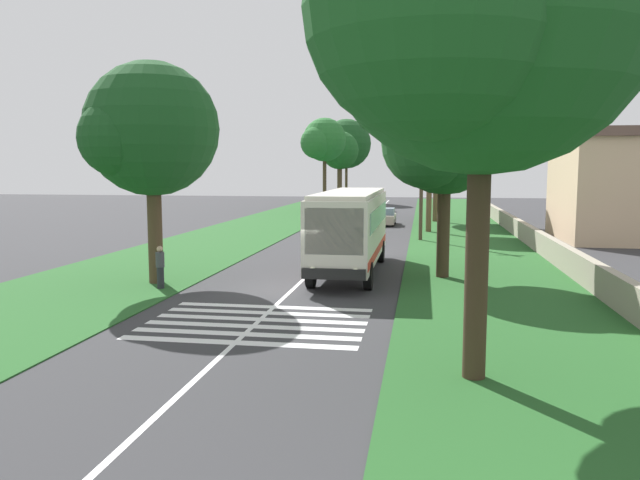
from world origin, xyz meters
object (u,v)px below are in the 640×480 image
at_px(roadside_tree_right_0, 435,134).
at_px(utility_pole, 421,177).
at_px(roadside_tree_left_1, 323,141).
at_px(roadside_tree_right_2, 429,120).
at_px(roadside_tree_left_2, 339,151).
at_px(pedestrian, 160,267).
at_px(trailing_car_0, 331,223).
at_px(roadside_building, 622,185).
at_px(roadside_tree_left_0, 346,145).
at_px(roadside_tree_right_1, 474,16).
at_px(roadside_tree_right_3, 441,139).
at_px(coach_bus, 351,226).
at_px(trailing_minibus_0, 354,200).
at_px(roadside_tree_left_3, 152,133).
at_px(trailing_car_1, 385,217).

height_order(roadside_tree_right_0, utility_pole, roadside_tree_right_0).
bearing_deg(roadside_tree_left_1, roadside_tree_right_2, -150.30).
bearing_deg(roadside_tree_left_2, roadside_tree_right_2, -159.66).
distance_m(utility_pole, pedestrian, 21.47).
xyz_separation_m(trailing_car_0, roadside_building, (-2.18, -19.79, 3.00)).
bearing_deg(trailing_car_0, roadside_building, -96.29).
height_order(roadside_tree_left_0, roadside_building, roadside_tree_left_0).
height_order(roadside_tree_left_0, roadside_tree_right_1, roadside_tree_right_1).
relative_size(roadside_tree_left_0, roadside_tree_right_3, 1.31).
bearing_deg(roadside_tree_right_2, utility_pole, 175.78).
height_order(roadside_tree_left_2, pedestrian, roadside_tree_left_2).
bearing_deg(pedestrian, coach_bus, -53.38).
bearing_deg(trailing_car_0, roadside_tree_left_0, 5.45).
relative_size(roadside_tree_right_3, pedestrian, 5.15).
xyz_separation_m(trailing_minibus_0, roadside_tree_left_0, (22.57, 3.63, 6.32)).
relative_size(trailing_minibus_0, roadside_tree_left_2, 0.65).
bearing_deg(roadside_tree_left_1, utility_pole, -157.17).
distance_m(coach_bus, trailing_minibus_0, 35.46).
bearing_deg(pedestrian, trailing_minibus_0, -4.56).
height_order(roadside_tree_left_1, roadside_tree_left_2, roadside_tree_left_1).
xyz_separation_m(roadside_tree_left_2, roadside_tree_right_1, (-61.34, -11.17, 1.30)).
height_order(roadside_tree_left_3, roadside_tree_right_2, roadside_tree_right_2).
relative_size(roadside_tree_right_0, roadside_building, 1.12).
xyz_separation_m(roadside_tree_right_1, roadside_tree_right_3, (13.08, 0.31, -2.04)).
relative_size(roadside_tree_left_2, pedestrian, 5.42).
height_order(trailing_minibus_0, roadside_tree_right_1, roadside_tree_right_1).
xyz_separation_m(trailing_car_0, roadside_tree_left_2, (29.30, 3.34, 6.09)).
distance_m(trailing_minibus_0, roadside_tree_left_3, 39.55).
bearing_deg(trailing_minibus_0, trailing_car_1, -160.47).
distance_m(roadside_tree_right_1, roadside_tree_right_2, 33.17).
bearing_deg(roadside_tree_right_0, roadside_tree_right_3, 179.52).
xyz_separation_m(trailing_car_1, roadside_tree_right_1, (-38.46, -4.20, 7.39)).
distance_m(roadside_tree_left_1, roadside_tree_left_3, 42.28).
distance_m(roadside_tree_left_1, utility_pole, 27.29).
xyz_separation_m(roadside_tree_left_0, roadside_tree_right_0, (-29.26, -11.55, -0.12)).
xyz_separation_m(trailing_car_0, trailing_minibus_0, (17.10, 0.16, 0.88)).
relative_size(trailing_car_0, pedestrian, 2.54).
bearing_deg(trailing_minibus_0, trailing_car_0, -179.48).
bearing_deg(coach_bus, roadside_tree_right_1, -163.03).
distance_m(roadside_tree_right_1, utility_pole, 27.68).
relative_size(trailing_car_0, trailing_car_1, 1.00).
bearing_deg(trailing_car_1, roadside_tree_right_1, -173.77).
xyz_separation_m(utility_pole, pedestrian, (-18.67, 10.06, -3.28)).
bearing_deg(utility_pole, roadside_tree_right_3, -176.66).
relative_size(trailing_car_1, roadside_tree_left_2, 0.47).
distance_m(roadside_tree_left_1, pedestrian, 44.14).
relative_size(roadside_tree_right_0, pedestrian, 6.63).
height_order(trailing_car_1, utility_pole, utility_pole).
height_order(roadside_tree_left_0, roadside_tree_right_0, roadside_tree_left_0).
relative_size(roadside_building, pedestrian, 5.92).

